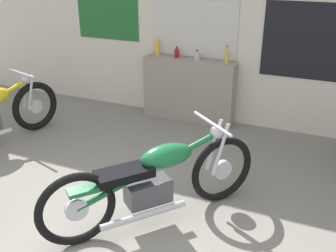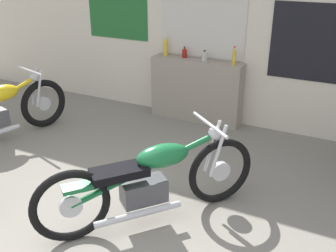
# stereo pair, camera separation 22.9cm
# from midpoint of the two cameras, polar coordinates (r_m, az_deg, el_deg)

# --- Properties ---
(wall_back) EXTENTS (10.00, 0.07, 2.80)m
(wall_back) POSITION_cam_midpoint_polar(r_m,az_deg,el_deg) (5.96, 3.68, 14.06)
(wall_back) COLOR beige
(wall_back) RESTS_ON ground_plane
(sill_counter) EXTENTS (1.42, 0.28, 0.95)m
(sill_counter) POSITION_cam_midpoint_polar(r_m,az_deg,el_deg) (6.06, 1.96, 5.23)
(sill_counter) COLOR gray
(sill_counter) RESTS_ON ground_plane
(bottle_leftmost) EXTENTS (0.07, 0.07, 0.32)m
(bottle_leftmost) POSITION_cam_midpoint_polar(r_m,az_deg,el_deg) (6.12, -2.62, 11.43)
(bottle_leftmost) COLOR gold
(bottle_leftmost) RESTS_ON sill_counter
(bottle_left_center) EXTENTS (0.07, 0.07, 0.17)m
(bottle_left_center) POSITION_cam_midpoint_polar(r_m,az_deg,el_deg) (6.03, 0.16, 10.59)
(bottle_left_center) COLOR maroon
(bottle_left_center) RESTS_ON sill_counter
(bottle_center) EXTENTS (0.09, 0.09, 0.16)m
(bottle_center) POSITION_cam_midpoint_polar(r_m,az_deg,el_deg) (5.83, 3.11, 10.09)
(bottle_center) COLOR #B7B2A8
(bottle_center) RESTS_ON sill_counter
(bottle_right_center) EXTENTS (0.06, 0.06, 0.26)m
(bottle_right_center) POSITION_cam_midpoint_polar(r_m,az_deg,el_deg) (5.71, 7.38, 10.08)
(bottle_right_center) COLOR gold
(bottle_right_center) RESTS_ON sill_counter
(motorcycle_green) EXTENTS (1.49, 1.77, 0.93)m
(motorcycle_green) POSITION_cam_midpoint_polar(r_m,az_deg,el_deg) (3.74, -3.65, -7.92)
(motorcycle_green) COLOR black
(motorcycle_green) RESTS_ON ground_plane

